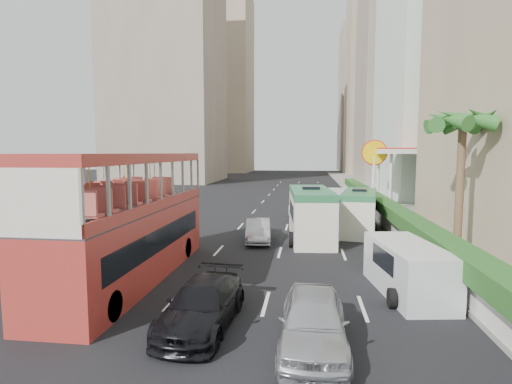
% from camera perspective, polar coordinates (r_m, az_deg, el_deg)
% --- Properties ---
extents(ground_plane, '(200.00, 200.00, 0.00)m').
position_cam_1_polar(ground_plane, '(15.86, 3.64, -13.10)').
color(ground_plane, black).
rests_on(ground_plane, ground).
extents(double_decker_bus, '(2.50, 11.00, 5.06)m').
position_cam_1_polar(double_decker_bus, '(16.71, -17.34, -3.43)').
color(double_decker_bus, '#AE3028').
rests_on(double_decker_bus, ground).
extents(car_silver_lane_a, '(1.78, 4.00, 1.27)m').
position_cam_1_polar(car_silver_lane_a, '(23.12, 0.30, -7.08)').
color(car_silver_lane_a, '#B1B4B8').
rests_on(car_silver_lane_a, ground).
extents(car_silver_lane_b, '(1.79, 4.36, 1.48)m').
position_cam_1_polar(car_silver_lane_b, '(11.29, 8.12, -21.20)').
color(car_silver_lane_b, '#B1B4B8').
rests_on(car_silver_lane_b, ground).
extents(car_black, '(2.08, 4.62, 1.32)m').
position_cam_1_polar(car_black, '(12.49, -7.61, -18.45)').
color(car_black, black).
rests_on(car_black, ground).
extents(van_asset, '(2.76, 4.77, 1.25)m').
position_cam_1_polar(van_asset, '(31.04, 6.90, -3.84)').
color(van_asset, silver).
rests_on(van_asset, ground).
extents(minibus_near, '(2.77, 6.84, 2.96)m').
position_cam_1_polar(minibus_near, '(23.75, 7.79, -3.16)').
color(minibus_near, silver).
rests_on(minibus_near, ground).
extents(minibus_far, '(2.98, 6.21, 2.64)m').
position_cam_1_polar(minibus_far, '(26.39, 14.52, -2.76)').
color(minibus_far, silver).
rests_on(minibus_far, ground).
extents(panel_van_near, '(2.49, 4.79, 1.83)m').
position_cam_1_polar(panel_van_near, '(15.64, 20.82, -10.23)').
color(panel_van_near, silver).
rests_on(panel_van_near, ground).
extents(panel_van_far, '(2.31, 4.83, 1.87)m').
position_cam_1_polar(panel_van_far, '(35.44, 12.29, -1.23)').
color(panel_van_far, silver).
rests_on(panel_van_far, ground).
extents(sidewalk, '(6.00, 120.00, 0.18)m').
position_cam_1_polar(sidewalk, '(41.10, 18.57, -1.65)').
color(sidewalk, '#99968C').
rests_on(sidewalk, ground).
extents(kerb_wall, '(0.30, 44.00, 1.00)m').
position_cam_1_polar(kerb_wall, '(29.79, 17.42, -3.14)').
color(kerb_wall, silver).
rests_on(kerb_wall, sidewalk).
extents(hedge, '(1.10, 44.00, 0.70)m').
position_cam_1_polar(hedge, '(29.68, 17.47, -1.51)').
color(hedge, '#2D6626').
rests_on(hedge, kerb_wall).
extents(palm_tree, '(0.36, 0.36, 6.40)m').
position_cam_1_polar(palm_tree, '(20.27, 27.08, 0.18)').
color(palm_tree, brown).
rests_on(palm_tree, sidewalk).
extents(shell_station, '(6.50, 8.00, 5.50)m').
position_cam_1_polar(shell_station, '(39.13, 20.69, 1.84)').
color(shell_station, silver).
rests_on(shell_station, ground).
extents(tower_mid, '(16.00, 16.00, 50.00)m').
position_cam_1_polar(tower_mid, '(77.56, 21.09, 20.14)').
color(tower_mid, '#A08F7E').
rests_on(tower_mid, ground).
extents(tower_far_a, '(14.00, 14.00, 44.00)m').
position_cam_1_polar(tower_far_a, '(99.76, 17.06, 15.15)').
color(tower_far_a, tan).
rests_on(tower_far_a, ground).
extents(tower_far_b, '(14.00, 14.00, 40.00)m').
position_cam_1_polar(tower_far_b, '(120.99, 15.24, 12.52)').
color(tower_far_b, '#A08F7E').
rests_on(tower_far_b, ground).
extents(tower_left_a, '(18.00, 18.00, 52.00)m').
position_cam_1_polar(tower_left_a, '(77.18, -12.72, 21.22)').
color(tower_left_a, '#A08F7E').
rests_on(tower_left_a, ground).
extents(tower_left_b, '(16.00, 16.00, 46.00)m').
position_cam_1_polar(tower_left_b, '(108.95, -5.14, 15.07)').
color(tower_left_b, tan).
rests_on(tower_left_b, ground).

